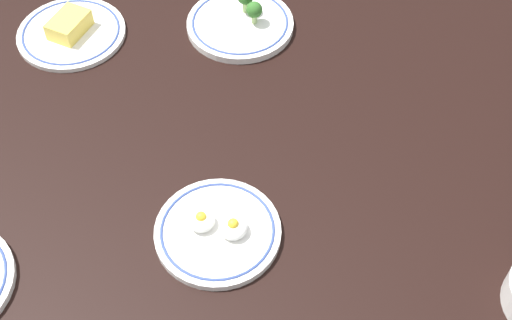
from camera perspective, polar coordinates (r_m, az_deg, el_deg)
name	(u,v)px	position (r cm, az deg, el deg)	size (l,w,h in cm)	color
dining_table	(256,173)	(126.87, 0.00, -1.11)	(156.48, 111.78, 4.00)	black
plate_eggs	(218,231)	(116.39, -3.17, -5.83)	(21.35, 21.35, 4.76)	white
plate_cheese	(71,31)	(153.74, -15.01, 10.22)	(22.85, 22.85, 4.73)	white
plate_broccoli	(241,22)	(150.57, -1.25, 11.29)	(22.86, 22.86, 7.52)	white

